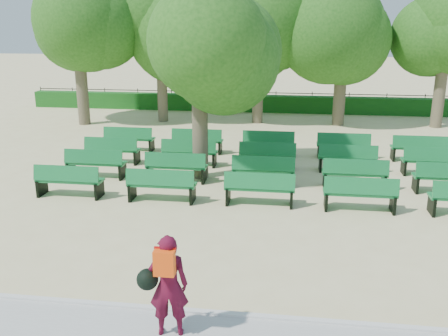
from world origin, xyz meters
The scene contains 8 objects.
ground centered at (0.00, 0.00, 0.00)m, with size 120.00×120.00×0.00m, color beige.
curb centered at (0.00, -6.25, 0.05)m, with size 30.00×0.12×0.10m, color silver.
hedge centered at (0.00, 14.00, 0.45)m, with size 26.00×0.70×0.90m, color #175A19.
fence centered at (0.00, 14.40, 0.00)m, with size 26.00×0.10×1.02m, color black, non-canonical shape.
tree_line centered at (0.00, 10.00, 0.00)m, with size 21.80×6.80×7.04m, color #29621A, non-canonical shape.
bench_array centered at (1.13, 1.94, 0.10)m, with size 1.94×0.69×1.21m.
tree_among centered at (-0.92, 1.57, 4.05)m, with size 4.03×4.03×5.89m.
person centered at (0.12, -6.90, 0.94)m, with size 0.83×0.52×1.70m.
Camera 1 is at (1.96, -13.63, 4.87)m, focal length 40.00 mm.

